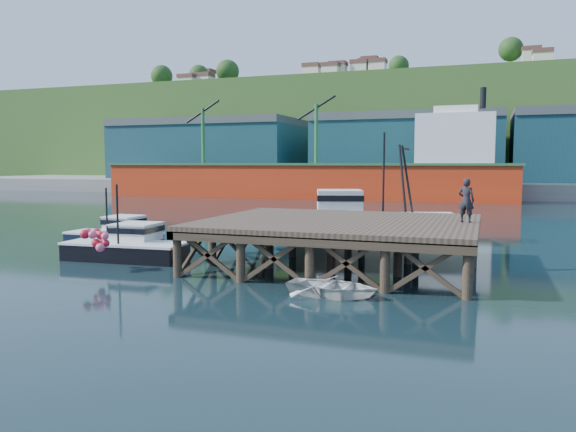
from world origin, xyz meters
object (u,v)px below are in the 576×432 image
at_px(boat_navy, 116,235).
at_px(dinghy, 332,287).
at_px(boat_black, 128,245).
at_px(trawler, 372,220).
at_px(dockworker, 466,200).

distance_m(boat_navy, dinghy, 15.96).
distance_m(boat_black, trawler, 14.18).
bearing_deg(boat_navy, boat_black, -45.23).
distance_m(trawler, dockworker, 9.48).
bearing_deg(dockworker, boat_navy, 11.47).
height_order(boat_navy, boat_black, boat_black).
relative_size(dinghy, dockworker, 1.73).
xyz_separation_m(trawler, dinghy, (1.33, -14.04, -0.99)).
bearing_deg(dinghy, trawler, 11.63).
bearing_deg(boat_navy, dinghy, -25.47).
bearing_deg(boat_black, dockworker, 5.41).
distance_m(boat_navy, trawler, 14.73).
relative_size(boat_navy, trawler, 0.53).
bearing_deg(dockworker, trawler, -40.35).
distance_m(dinghy, dockworker, 8.26).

